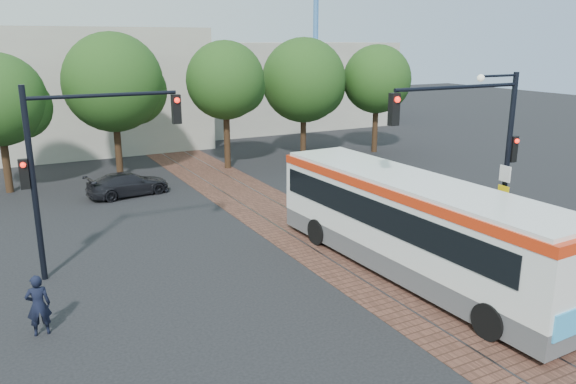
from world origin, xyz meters
name	(u,v)px	position (x,y,z in m)	size (l,w,h in m)	color
ground	(368,267)	(0.00, 0.00, 0.00)	(120.00, 120.00, 0.00)	black
trackbed	(308,232)	(0.00, 4.00, 0.01)	(3.60, 40.00, 0.02)	brown
tree_row	(218,83)	(1.21, 16.42, 4.85)	(26.40, 5.60, 7.67)	#382314
warehouses	(137,87)	(-0.53, 28.75, 3.81)	(40.00, 13.00, 8.00)	#ADA899
city_bus	(411,221)	(0.92, -0.91, 1.72)	(2.95, 11.66, 3.09)	#4D4D50
traffic_island	(495,242)	(4.82, -0.90, 0.33)	(2.20, 5.20, 1.13)	gray
signal_pole_main	(484,137)	(3.86, -0.81, 4.16)	(5.49, 0.46, 6.00)	black
signal_pole_left	(71,154)	(-8.37, 4.00, 3.86)	(4.99, 0.34, 6.00)	black
officer	(38,305)	(-9.90, 0.35, 0.81)	(0.59, 0.39, 1.62)	black
parked_car	(128,184)	(-4.96, 12.65, 0.56)	(1.58, 3.89, 1.13)	black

